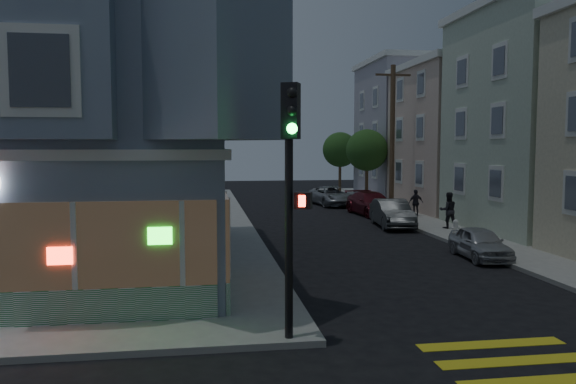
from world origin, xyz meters
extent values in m
cube|color=gray|center=(23.00, 23.00, 0.07)|extent=(24.00, 42.00, 0.15)
cube|color=slate|center=(-6.00, 11.00, 5.65)|extent=(14.00, 14.00, 11.00)
cube|color=silver|center=(-6.00, 11.00, 4.00)|extent=(14.30, 14.30, 0.25)
cube|color=#C2AC96|center=(19.50, 25.00, 4.65)|extent=(12.00, 8.60, 9.00)
cube|color=gray|center=(19.50, 34.00, 5.40)|extent=(12.00, 8.60, 10.50)
cylinder|color=#4C3826|center=(12.00, 24.00, 4.65)|extent=(0.30, 0.30, 9.00)
cube|color=#4C3826|center=(12.00, 24.00, 8.55)|extent=(2.20, 0.12, 0.12)
cylinder|color=#4C3826|center=(12.20, 30.00, 1.75)|extent=(0.24, 0.24, 3.20)
sphere|color=#294E1B|center=(12.20, 30.00, 3.95)|extent=(3.00, 3.00, 3.00)
cylinder|color=#4C3826|center=(12.20, 38.00, 1.75)|extent=(0.24, 0.24, 3.20)
sphere|color=#294E1B|center=(12.20, 38.00, 3.95)|extent=(3.00, 3.00, 3.00)
imported|color=black|center=(12.51, 16.97, 1.05)|extent=(0.94, 0.77, 1.79)
imported|color=black|center=(12.80, 21.99, 0.92)|extent=(0.93, 0.45, 1.54)
imported|color=#AAADB2|center=(10.70, 10.23, 0.60)|extent=(1.66, 3.59, 1.19)
imported|color=#3B3F41|center=(10.21, 18.69, 0.73)|extent=(1.95, 4.54, 1.45)
imported|color=#59141D|center=(10.70, 23.89, 0.71)|extent=(2.47, 5.07, 1.42)
imported|color=#93979C|center=(9.60, 29.79, 0.68)|extent=(2.88, 5.17, 1.37)
cylinder|color=black|center=(2.26, 2.30, 2.82)|extent=(0.17, 0.17, 5.34)
cube|color=black|center=(2.26, 2.07, 4.90)|extent=(0.43, 0.41, 1.12)
sphere|color=black|center=(2.26, 1.89, 5.25)|extent=(0.21, 0.21, 0.21)
sphere|color=black|center=(2.26, 1.89, 4.90)|extent=(0.21, 0.21, 0.21)
sphere|color=#19F23F|center=(2.26, 1.89, 4.55)|extent=(0.21, 0.21, 0.21)
cube|color=black|center=(2.52, 2.11, 3.09)|extent=(0.40, 0.33, 0.34)
cube|color=#FF2614|center=(2.52, 1.99, 3.09)|extent=(0.23, 0.02, 0.23)
cylinder|color=silver|center=(11.89, 14.81, 0.43)|extent=(0.22, 0.22, 0.56)
sphere|color=silver|center=(11.89, 14.81, 0.76)|extent=(0.24, 0.24, 0.24)
cylinder|color=silver|center=(11.89, 14.81, 0.48)|extent=(0.42, 0.11, 0.11)
camera|label=1|loc=(0.49, -9.17, 4.18)|focal=35.00mm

